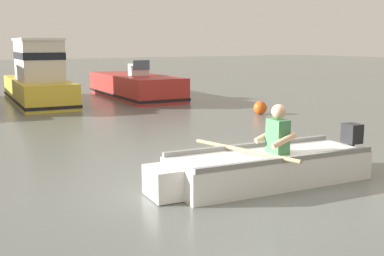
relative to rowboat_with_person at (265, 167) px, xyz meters
The scene contains 5 objects.
ground_plane 0.50m from the rowboat_with_person, 113.40° to the left, with size 120.00×120.00×0.00m, color slate.
rowboat_with_person is the anchor object (origin of this frame).
moored_boat_yellow 11.77m from the rowboat_with_person, 91.46° to the left, with size 2.27×5.97×2.26m.
moored_boat_red 12.03m from the rowboat_with_person, 73.87° to the left, with size 2.29×5.67×1.47m.
mooring_buoy 7.18m from the rowboat_with_person, 50.35° to the left, with size 0.40×0.40×0.40m, color #E55919.
Camera 1 is at (-4.49, -5.74, 2.09)m, focal length 44.70 mm.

